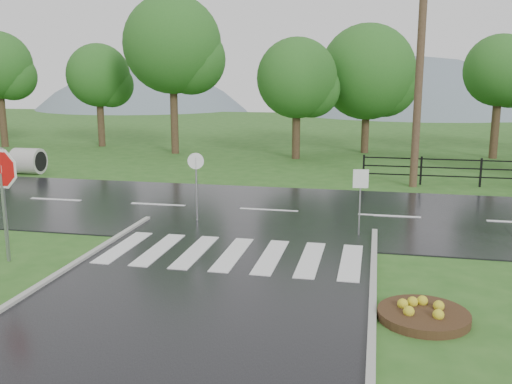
# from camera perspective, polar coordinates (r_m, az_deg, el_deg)

# --- Properties ---
(ground) EXTENTS (120.00, 120.00, 0.00)m
(ground) POSITION_cam_1_polar(r_m,az_deg,el_deg) (10.30, -9.47, -14.89)
(ground) COLOR #2B5B1E
(ground) RESTS_ON ground
(main_road) EXTENTS (90.00, 8.00, 0.04)m
(main_road) POSITION_cam_1_polar(r_m,az_deg,el_deg) (19.41, 1.29, -1.94)
(main_road) COLOR black
(main_road) RESTS_ON ground
(crosswalk) EXTENTS (6.50, 2.80, 0.02)m
(crosswalk) POSITION_cam_1_polar(r_m,az_deg,el_deg) (14.69, -2.36, -6.22)
(crosswalk) COLOR silver
(crosswalk) RESTS_ON ground
(fence_west) EXTENTS (9.58, 0.08, 1.20)m
(fence_west) POSITION_cam_1_polar(r_m,az_deg,el_deg) (25.20, 21.58, 2.09)
(fence_west) COLOR black
(fence_west) RESTS_ON ground
(hills) EXTENTS (102.00, 48.00, 48.00)m
(hills) POSITION_cam_1_polar(r_m,az_deg,el_deg) (76.24, 11.57, -3.81)
(hills) COLOR slate
(hills) RESTS_ON ground
(treeline) EXTENTS (83.20, 5.20, 10.00)m
(treeline) POSITION_cam_1_polar(r_m,az_deg,el_deg) (32.95, 7.54, 3.63)
(treeline) COLOR #20571B
(treeline) RESTS_ON ground
(stop_sign) EXTENTS (1.32, 0.24, 3.01)m
(stop_sign) POSITION_cam_1_polar(r_m,az_deg,el_deg) (15.14, -24.08, 1.13)
(stop_sign) COLOR #939399
(stop_sign) RESTS_ON ground
(flower_bed) EXTENTS (1.73, 1.73, 0.35)m
(flower_bed) POSITION_cam_1_polar(r_m,az_deg,el_deg) (11.50, 16.41, -11.59)
(flower_bed) COLOR #332111
(flower_bed) RESTS_ON ground
(reg_sign_small) EXTENTS (0.43, 0.08, 1.96)m
(reg_sign_small) POSITION_cam_1_polar(r_m,az_deg,el_deg) (16.35, 10.40, 0.32)
(reg_sign_small) COLOR #939399
(reg_sign_small) RESTS_ON ground
(reg_sign_round) EXTENTS (0.51, 0.11, 2.20)m
(reg_sign_round) POSITION_cam_1_polar(r_m,az_deg,el_deg) (17.85, -6.00, 1.37)
(reg_sign_round) COLOR #939399
(reg_sign_round) RESTS_ON ground
(utility_pole_east) EXTENTS (1.68, 0.31, 9.42)m
(utility_pole_east) POSITION_cam_1_polar(r_m,az_deg,el_deg) (24.09, 16.04, 11.77)
(utility_pole_east) COLOR #473523
(utility_pole_east) RESTS_ON ground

